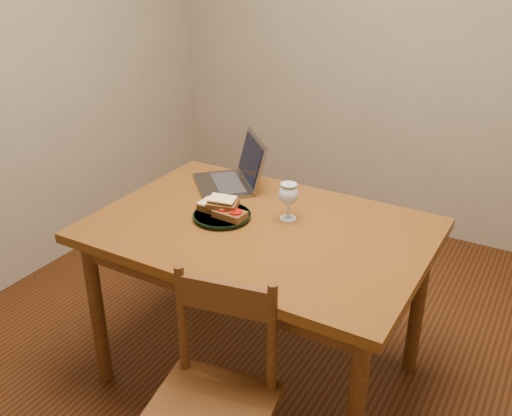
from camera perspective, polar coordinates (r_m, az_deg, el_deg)
The scene contains 10 objects.
floor at distance 2.73m, azimuth 2.46°, elevation -15.17°, with size 3.20×3.20×0.02m, color black.
back_wall at distance 3.60m, azimuth 15.48°, elevation 17.29°, with size 3.20×0.02×2.60m, color gray.
table at distance 2.28m, azimuth 0.40°, elevation -3.70°, with size 1.30×0.90×0.74m.
chair at distance 1.92m, azimuth -4.36°, elevation -18.06°, with size 0.45×0.44×0.42m.
plate at distance 2.30m, azimuth -3.42°, elevation -0.81°, with size 0.24×0.24×0.02m, color black.
sandwich_cheese at distance 2.31m, azimuth -4.10°, elevation 0.19°, with size 0.13×0.08×0.04m, color #381E0C, non-canonical shape.
sandwich_tomato at distance 2.25m, azimuth -2.64°, elevation -0.50°, with size 0.13×0.08×0.04m, color #381E0C, non-canonical shape.
sandwich_top at distance 2.28m, azimuth -3.38°, elevation 0.50°, with size 0.12×0.07×0.04m, color #381E0C, non-canonical shape.
milk_glass at distance 2.26m, azimuth 3.26°, elevation 0.65°, with size 0.08×0.08×0.16m, color white, non-canonical shape.
laptop at distance 2.58m, azimuth -2.03°, elevation 3.54°, with size 0.42×0.42×0.22m.
Camera 1 is at (0.93, -1.84, 1.77)m, focal length 40.00 mm.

